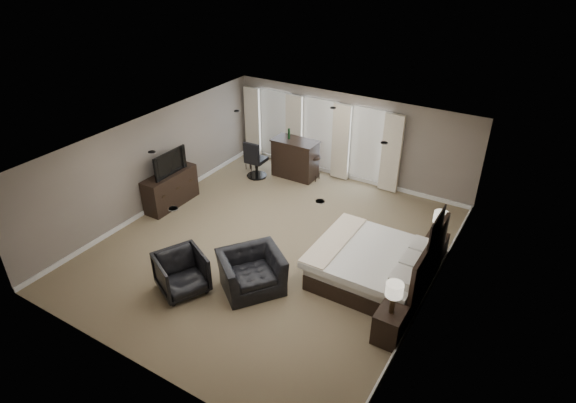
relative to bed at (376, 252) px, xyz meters
The scene contains 16 objects.
room 2.64m from the bed, behind, with size 7.60×8.60×2.64m.
window_bay 5.43m from the bed, 131.46° to the left, with size 5.25×0.20×2.30m.
bed is the anchor object (origin of this frame).
nightstand_near 1.75m from the bed, 58.46° to the right, with size 0.49×0.60×0.66m, color black.
nightstand_far 1.76m from the bed, 58.46° to the left, with size 0.46×0.56×0.61m, color black.
lamp_near 1.72m from the bed, 58.46° to the right, with size 0.32×0.32×0.65m, color beige.
lamp_far 1.71m from the bed, 58.46° to the left, with size 0.31×0.31×0.65m, color beige.
wall_art 1.50m from the bed, ahead, with size 0.04×0.96×0.56m, color slate.
dresser 6.04m from the bed, behind, with size 0.53×1.64×0.96m, color black.
tv 6.04m from the bed, behind, with size 1.14×0.66×0.15m, color black.
armchair_near 2.64m from the bed, 143.80° to the right, with size 1.28×0.83×1.12m, color black.
armchair_far 4.09m from the bed, 144.38° to the right, with size 0.94×0.88×0.97m, color black.
bar_counter 5.27m from the bed, 139.34° to the left, with size 1.37×0.71×1.19m, color black.
bar_stool_left 6.32m from the bed, 150.04° to the left, with size 0.33×0.33×0.70m, color black.
bar_stool_right 4.92m from the bed, 133.74° to the left, with size 0.36×0.36×0.76m, color black.
desk_chair 5.72m from the bed, 150.67° to the left, with size 0.61×0.61×1.19m, color black.
Camera 1 is at (5.25, -7.94, 6.73)m, focal length 30.00 mm.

